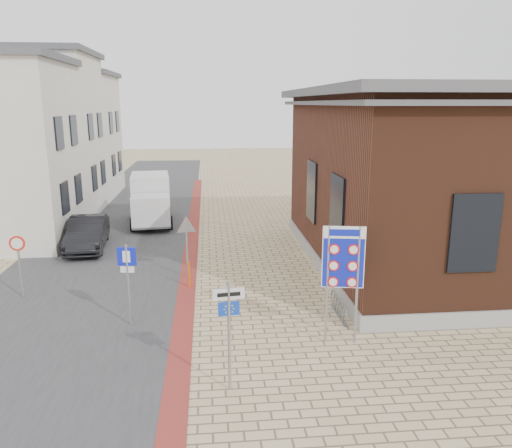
{
  "coord_description": "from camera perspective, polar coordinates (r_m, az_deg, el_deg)",
  "views": [
    {
      "loc": [
        -1.18,
        -11.49,
        6.23
      ],
      "look_at": [
        0.43,
        5.07,
        2.2
      ],
      "focal_mm": 35.0,
      "sensor_mm": 36.0,
      "label": 1
    }
  ],
  "objects": [
    {
      "name": "essen_sign",
      "position": [
        10.98,
        -3.11,
        -10.8
      ],
      "size": [
        0.69,
        0.12,
        2.55
      ],
      "rotation": [
        0.0,
        0.0,
        0.11
      ],
      "color": "gray",
      "rests_on": "ground"
    },
    {
      "name": "yield_sign",
      "position": [
        18.08,
        -7.96,
        -0.9
      ],
      "size": [
        0.81,
        0.23,
        2.29
      ],
      "rotation": [
        0.0,
        0.0,
        0.22
      ],
      "color": "gray",
      "rests_on": "ground"
    },
    {
      "name": "townhouse_mid",
      "position": [
        31.13,
        -24.26,
        9.38
      ],
      "size": [
        7.4,
        6.4,
        9.1
      ],
      "color": "silver",
      "rests_on": "ground"
    },
    {
      "name": "speed_sign",
      "position": [
        17.85,
        -25.46,
        -3.46
      ],
      "size": [
        0.5,
        0.07,
        2.12
      ],
      "rotation": [
        0.0,
        0.0,
        0.02
      ],
      "color": "gray",
      "rests_on": "ground"
    },
    {
      "name": "ground",
      "position": [
        13.13,
        0.3,
        -14.73
      ],
      "size": [
        120.0,
        120.0,
        0.0
      ],
      "primitive_type": "plane",
      "color": "tan",
      "rests_on": "ground"
    },
    {
      "name": "bike_rack",
      "position": [
        15.42,
        9.42,
        -9.35
      ],
      "size": [
        0.08,
        1.8,
        0.6
      ],
      "color": "slate",
      "rests_on": "ground"
    },
    {
      "name": "bollard",
      "position": [
        17.49,
        -7.66,
        -5.76
      ],
      "size": [
        0.09,
        0.09,
        0.93
      ],
      "primitive_type": "cylinder",
      "rotation": [
        0.0,
        0.0,
        -0.04
      ],
      "color": "#D7510B",
      "rests_on": "ground"
    },
    {
      "name": "road_strip",
      "position": [
        27.55,
        -14.41,
        0.13
      ],
      "size": [
        7.0,
        60.0,
        0.02
      ],
      "primitive_type": "cube",
      "color": "#38383A",
      "rests_on": "ground"
    },
    {
      "name": "sedan",
      "position": [
        23.06,
        -18.7,
        -0.99
      ],
      "size": [
        1.87,
        4.38,
        1.4
      ],
      "primitive_type": "imported",
      "rotation": [
        0.0,
        0.0,
        0.09
      ],
      "color": "black",
      "rests_on": "ground"
    },
    {
      "name": "border_sign",
      "position": [
        13.07,
        9.94,
        -4.01
      ],
      "size": [
        1.08,
        0.24,
        3.21
      ],
      "rotation": [
        0.0,
        0.0,
        -0.18
      ],
      "color": "gray",
      "rests_on": "ground"
    },
    {
      "name": "brick_building",
      "position": [
        21.28,
        23.17,
        5.11
      ],
      "size": [
        13.0,
        13.0,
        6.8
      ],
      "color": "gray",
      "rests_on": "ground"
    },
    {
      "name": "parking_sign",
      "position": [
        14.55,
        -14.47,
        -5.26
      ],
      "size": [
        0.53,
        0.1,
        2.41
      ],
      "rotation": [
        0.0,
        0.0,
        -0.12
      ],
      "color": "gray",
      "rests_on": "ground"
    },
    {
      "name": "townhouse_far",
      "position": [
        36.88,
        -21.27,
        9.5
      ],
      "size": [
        7.4,
        6.4,
        8.3
      ],
      "color": "silver",
      "rests_on": "ground"
    },
    {
      "name": "box_truck",
      "position": [
        26.94,
        -11.95,
        2.79
      ],
      "size": [
        2.44,
        5.01,
        2.53
      ],
      "rotation": [
        0.0,
        0.0,
        0.1
      ],
      "color": "slate",
      "rests_on": "ground"
    },
    {
      "name": "curb_strip",
      "position": [
        22.39,
        -7.43,
        -2.62
      ],
      "size": [
        0.6,
        40.0,
        0.02
      ],
      "primitive_type": "cube",
      "color": "maroon",
      "rests_on": "ground"
    }
  ]
}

